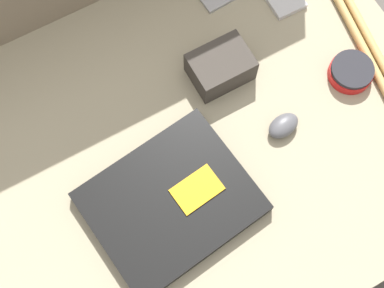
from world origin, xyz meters
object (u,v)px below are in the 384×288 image
(laptop, at_px, (171,202))
(speaker_puck, at_px, (351,72))
(computer_mouse, at_px, (283,126))
(camera_pouch, at_px, (220,67))

(laptop, bearing_deg, speaker_puck, 1.00)
(computer_mouse, bearing_deg, laptop, 177.45)
(laptop, bearing_deg, computer_mouse, -0.74)
(laptop, height_order, computer_mouse, laptop)
(computer_mouse, distance_m, camera_pouch, 0.17)
(laptop, distance_m, camera_pouch, 0.29)
(laptop, relative_size, camera_pouch, 2.69)
(laptop, height_order, camera_pouch, camera_pouch)
(laptop, xyz_separation_m, computer_mouse, (0.27, 0.03, -0.00))
(laptop, distance_m, speaker_puck, 0.46)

